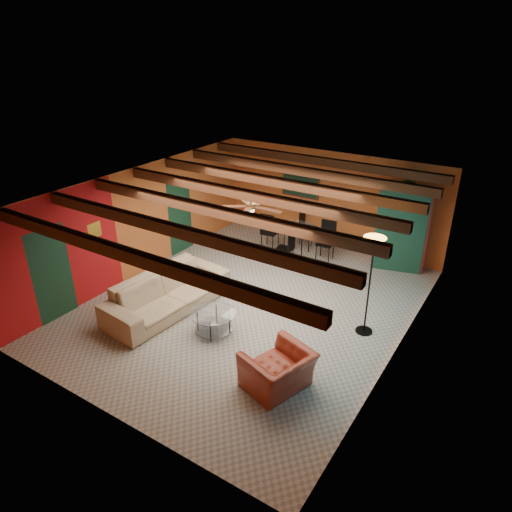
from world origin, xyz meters
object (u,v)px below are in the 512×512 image
Objects in this scene: dining_table at (297,236)px; armoire at (403,230)px; sofa at (168,293)px; coffee_table at (214,323)px; potted_plant at (411,181)px; floor_lamp at (369,287)px; armchair at (278,370)px; vase at (298,214)px.

armoire is at bearing 15.85° from dining_table.
dining_table reaches higher than sofa.
sofa is 1.39m from coffee_table.
potted_plant is (2.63, 0.75, 1.78)m from dining_table.
floor_lamp is 4.00× the size of potted_plant.
floor_lamp is (0.67, 2.38, 0.70)m from armchair.
dining_table is at bearing -178.49° from armoire.
vase reaches higher than dining_table.
floor_lamp reaches higher than armchair.
potted_plant is (2.27, 4.99, 2.09)m from coffee_table.
floor_lamp reaches higher than sofa.
floor_lamp is at bearing -84.72° from potted_plant.
armoire is (2.27, 4.99, 0.79)m from coffee_table.
vase is at bearing 94.82° from coffee_table.
sofa is 3.39m from armchair.
coffee_table is 5.54m from armoire.
coffee_table is 5.10× the size of vase.
armoire reaches higher than coffee_table.
armchair is 6.03m from potted_plant.
sofa is at bearing -103.88° from dining_table.
armchair is 0.52× the size of dining_table.
sofa is 1.41× the size of armoire.
coffee_table is 0.44× the size of dining_table.
armchair is 5.74m from armoire.
dining_table is (-2.26, 4.94, 0.19)m from armchair.
dining_table is 3.95× the size of potted_plant.
sofa is 1.39× the size of dining_table.
sofa is 5.48× the size of potted_plant.
armoire is 11.41× the size of vase.
armoire is 0.97× the size of floor_lamp.
sofa is 2.67× the size of armchair.
vase reaches higher than sofa.
dining_table is 2.78m from armoire.
vase is (1.01, 4.08, 0.75)m from sofa.
sofa is at bearing -87.05° from armchair.
floor_lamp is 3.90m from vase.
armoire is at bearing 15.85° from vase.
potted_plant reaches higher than floor_lamp.
armchair reaches higher than coffee_table.
vase is (-0.36, 4.24, 0.94)m from coffee_table.
sofa is 6.07m from armoire.
floor_lamp is at bearing -63.51° from sofa.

